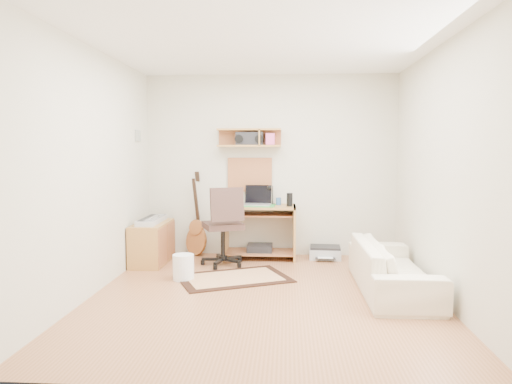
# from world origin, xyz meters

# --- Properties ---
(floor) EXTENTS (3.60, 4.00, 0.01)m
(floor) POSITION_xyz_m (0.00, 0.00, -0.01)
(floor) COLOR #AC7047
(floor) RESTS_ON ground
(ceiling) EXTENTS (3.60, 4.00, 0.01)m
(ceiling) POSITION_xyz_m (0.00, 0.00, 2.60)
(ceiling) COLOR white
(ceiling) RESTS_ON ground
(back_wall) EXTENTS (3.60, 0.01, 2.60)m
(back_wall) POSITION_xyz_m (0.00, 2.00, 1.30)
(back_wall) COLOR beige
(back_wall) RESTS_ON ground
(left_wall) EXTENTS (0.01, 4.00, 2.60)m
(left_wall) POSITION_xyz_m (-1.80, 0.00, 1.30)
(left_wall) COLOR beige
(left_wall) RESTS_ON ground
(right_wall) EXTENTS (0.01, 4.00, 2.60)m
(right_wall) POSITION_xyz_m (1.80, 0.00, 1.30)
(right_wall) COLOR beige
(right_wall) RESTS_ON ground
(wall_shelf) EXTENTS (0.90, 0.25, 0.26)m
(wall_shelf) POSITION_xyz_m (-0.30, 1.88, 1.70)
(wall_shelf) COLOR #B5803F
(wall_shelf) RESTS_ON back_wall
(cork_board) EXTENTS (0.64, 0.03, 0.49)m
(cork_board) POSITION_xyz_m (-0.30, 1.98, 1.17)
(cork_board) COLOR #A28651
(cork_board) RESTS_ON back_wall
(wall_photo) EXTENTS (0.02, 0.20, 0.15)m
(wall_photo) POSITION_xyz_m (-1.79, 1.50, 1.72)
(wall_photo) COLOR #4C8CBF
(wall_photo) RESTS_ON left_wall
(desk) EXTENTS (1.00, 0.55, 0.75)m
(desk) POSITION_xyz_m (-0.14, 1.73, 0.38)
(desk) COLOR #B5803F
(desk) RESTS_ON floor
(laptop) EXTENTS (0.40, 0.40, 0.29)m
(laptop) POSITION_xyz_m (-0.18, 1.71, 0.89)
(laptop) COLOR silver
(laptop) RESTS_ON desk
(speaker) EXTENTS (0.08, 0.08, 0.18)m
(speaker) POSITION_xyz_m (0.28, 1.68, 0.84)
(speaker) COLOR black
(speaker) RESTS_ON desk
(desk_lamp) EXTENTS (0.09, 0.09, 0.28)m
(desk_lamp) POSITION_xyz_m (0.03, 1.87, 0.89)
(desk_lamp) COLOR black
(desk_lamp) RESTS_ON desk
(pencil_cup) EXTENTS (0.07, 0.07, 0.10)m
(pencil_cup) POSITION_xyz_m (0.12, 1.83, 0.80)
(pencil_cup) COLOR #2D5589
(pencil_cup) RESTS_ON desk
(boombox) EXTENTS (0.38, 0.17, 0.20)m
(boombox) POSITION_xyz_m (-0.29, 1.87, 1.68)
(boombox) COLOR black
(boombox) RESTS_ON wall_shelf
(rug) EXTENTS (1.50, 1.29, 0.02)m
(rug) POSITION_xyz_m (-0.39, 0.63, 0.01)
(rug) COLOR beige
(rug) RESTS_ON floor
(task_chair) EXTENTS (0.71, 0.71, 1.06)m
(task_chair) POSITION_xyz_m (-0.61, 1.29, 0.53)
(task_chair) COLOR #372621
(task_chair) RESTS_ON floor
(cabinet) EXTENTS (0.40, 0.90, 0.55)m
(cabinet) POSITION_xyz_m (-1.58, 1.36, 0.28)
(cabinet) COLOR #B5803F
(cabinet) RESTS_ON floor
(music_keyboard) EXTENTS (0.23, 0.75, 0.07)m
(music_keyboard) POSITION_xyz_m (-1.58, 1.36, 0.58)
(music_keyboard) COLOR #B2B5BA
(music_keyboard) RESTS_ON cabinet
(guitar) EXTENTS (0.38, 0.32, 1.22)m
(guitar) POSITION_xyz_m (-1.07, 1.86, 0.61)
(guitar) COLOR #AB6634
(guitar) RESTS_ON floor
(waste_basket) EXTENTS (0.32, 0.32, 0.30)m
(waste_basket) POSITION_xyz_m (-0.97, 0.54, 0.15)
(waste_basket) COLOR white
(waste_basket) RESTS_ON floor
(printer) EXTENTS (0.45, 0.36, 0.16)m
(printer) POSITION_xyz_m (0.78, 1.78, 0.09)
(printer) COLOR #A5A8AA
(printer) RESTS_ON floor
(sofa) EXTENTS (0.52, 1.79, 0.70)m
(sofa) POSITION_xyz_m (1.38, 0.25, 0.35)
(sofa) COLOR beige
(sofa) RESTS_ON floor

